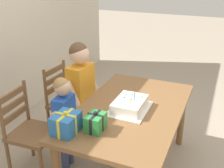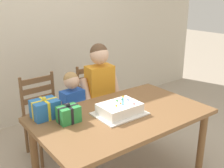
{
  "view_description": "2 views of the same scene",
  "coord_description": "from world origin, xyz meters",
  "views": [
    {
      "loc": [
        -2.24,
        -0.75,
        2.01
      ],
      "look_at": [
        0.07,
        0.22,
        0.93
      ],
      "focal_mm": 45.17,
      "sensor_mm": 36.0,
      "label": 1
    },
    {
      "loc": [
        -1.41,
        -1.73,
        1.79
      ],
      "look_at": [
        0.04,
        0.21,
        0.96
      ],
      "focal_mm": 43.34,
      "sensor_mm": 36.0,
      "label": 2
    }
  ],
  "objects": [
    {
      "name": "gift_box_red_large",
      "position": [
        -0.46,
        0.14,
        0.82
      ],
      "size": [
        0.18,
        0.14,
        0.18
      ],
      "color": "#2D8E42",
      "rests_on": "dining_table"
    },
    {
      "name": "dining_table",
      "position": [
        0.0,
        0.0,
        0.66
      ],
      "size": [
        1.57,
        0.94,
        0.75
      ],
      "color": "brown",
      "rests_on": "ground"
    },
    {
      "name": "chair_left",
      "position": [
        -0.35,
        0.93,
        0.47
      ],
      "size": [
        0.44,
        0.44,
        0.92
      ],
      "color": "brown",
      "rests_on": "ground"
    },
    {
      "name": "gift_box_beside_cake",
      "position": [
        -0.58,
        0.34,
        0.83
      ],
      "size": [
        0.23,
        0.19,
        0.2
      ],
      "color": "#286BB7",
      "rests_on": "dining_table"
    },
    {
      "name": "child_older",
      "position": [
        0.2,
        0.64,
        0.77
      ],
      "size": [
        0.47,
        0.28,
        1.27
      ],
      "color": "#38426B",
      "rests_on": "ground"
    },
    {
      "name": "back_wall",
      "position": [
        -0.0,
        1.88,
        1.3
      ],
      "size": [
        6.4,
        0.11,
        2.6
      ],
      "color": "beige",
      "rests_on": "ground"
    },
    {
      "name": "child_younger",
      "position": [
        -0.16,
        0.64,
        0.62
      ],
      "size": [
        0.37,
        0.22,
        1.01
      ],
      "color": "#38426B",
      "rests_on": "ground"
    },
    {
      "name": "chair_right",
      "position": [
        0.35,
        0.93,
        0.47
      ],
      "size": [
        0.44,
        0.44,
        0.92
      ],
      "color": "brown",
      "rests_on": "ground"
    },
    {
      "name": "birthday_cake",
      "position": [
        -0.03,
        -0.0,
        0.79
      ],
      "size": [
        0.44,
        0.34,
        0.19
      ],
      "color": "white",
      "rests_on": "dining_table"
    }
  ]
}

